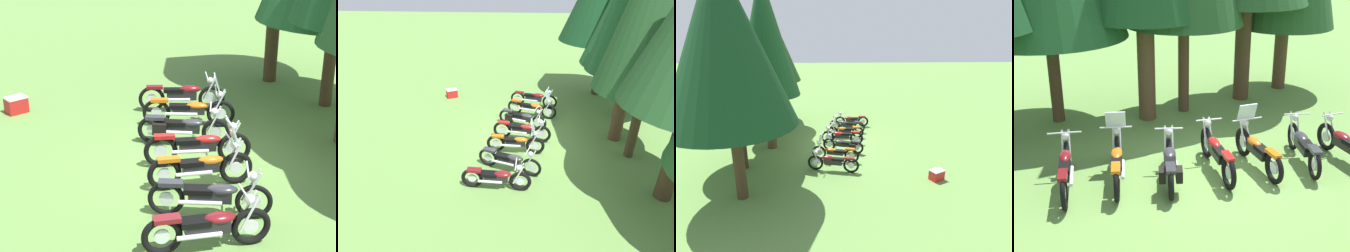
{
  "view_description": "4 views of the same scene",
  "coord_description": "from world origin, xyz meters",
  "views": [
    {
      "loc": [
        10.23,
        -2.92,
        5.29
      ],
      "look_at": [
        -0.91,
        -0.29,
        0.55
      ],
      "focal_mm": 58.43,
      "sensor_mm": 36.0,
      "label": 1
    },
    {
      "loc": [
        9.94,
        0.25,
        5.96
      ],
      "look_at": [
        0.49,
        -0.47,
        0.82
      ],
      "focal_mm": 30.55,
      "sensor_mm": 36.0,
      "label": 2
    },
    {
      "loc": [
        -14.88,
        0.56,
        6.05
      ],
      "look_at": [
        0.62,
        -0.0,
        0.86
      ],
      "focal_mm": 31.33,
      "sensor_mm": 36.0,
      "label": 3
    },
    {
      "loc": [
        -4.2,
        -8.39,
        4.98
      ],
      "look_at": [
        -0.51,
        0.67,
        0.98
      ],
      "focal_mm": 50.86,
      "sensor_mm": 36.0,
      "label": 4
    }
  ],
  "objects": [
    {
      "name": "ground_plane",
      "position": [
        0.0,
        0.0,
        0.0
      ],
      "size": [
        80.0,
        80.0,
        0.0
      ],
      "primitive_type": "plane",
      "color": "#608C42"
    },
    {
      "name": "motorcycle_0",
      "position": [
        -3.13,
        0.63,
        0.46
      ],
      "size": [
        0.78,
        2.28,
        1.01
      ],
      "rotation": [
        0.0,
        0.0,
        1.36
      ],
      "color": "black",
      "rests_on": "ground_plane"
    },
    {
      "name": "motorcycle_1",
      "position": [
        -2.06,
        0.55,
        0.45
      ],
      "size": [
        0.88,
        2.25,
        1.36
      ],
      "rotation": [
        0.0,
        0.0,
        1.3
      ],
      "color": "black",
      "rests_on": "ground_plane"
    },
    {
      "name": "motorcycle_2",
      "position": [
        -1.03,
        0.07,
        0.43
      ],
      "size": [
        0.96,
        2.08,
        0.99
      ],
      "rotation": [
        0.0,
        0.0,
        1.24
      ],
      "color": "black",
      "rests_on": "ground_plane"
    },
    {
      "name": "motorcycle_3",
      "position": [
        0.11,
        0.14,
        0.44
      ],
      "size": [
        0.62,
        2.3,
        1.02
      ],
      "rotation": [
        0.0,
        0.0,
        1.43
      ],
      "color": "black",
      "rests_on": "ground_plane"
    },
    {
      "name": "motorcycle_4",
      "position": [
        1.03,
        -0.05,
        0.44
      ],
      "size": [
        0.75,
        2.14,
        1.35
      ],
      "rotation": [
        0.0,
        0.0,
        1.53
      ],
      "color": "black",
      "rests_on": "ground_plane"
    },
    {
      "name": "motorcycle_5",
      "position": [
        2.15,
        -0.23,
        0.43
      ],
      "size": [
        0.88,
        2.16,
        0.99
      ],
      "rotation": [
        0.0,
        0.0,
        1.27
      ],
      "color": "black",
      "rests_on": "ground_plane"
    },
    {
      "name": "motorcycle_6",
      "position": [
        3.09,
        -0.57,
        0.43
      ],
      "size": [
        0.61,
        2.17,
        0.99
      ],
      "rotation": [
        0.0,
        0.0,
        1.54
      ],
      "color": "black",
      "rests_on": "ground_plane"
    },
    {
      "name": "picnic_cooler",
      "position": [
        -4.05,
        -3.72,
        0.22
      ],
      "size": [
        0.61,
        0.67,
        0.45
      ],
      "color": "red",
      "rests_on": "ground_plane"
    }
  ]
}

